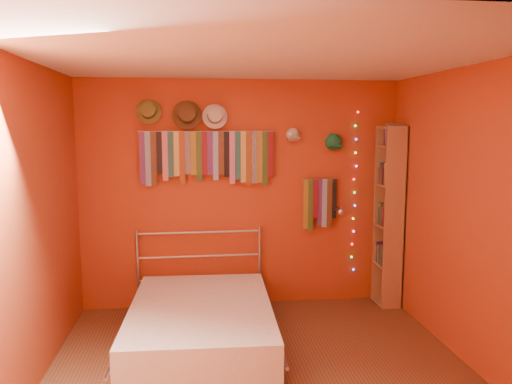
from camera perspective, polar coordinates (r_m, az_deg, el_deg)
name	(u,v)px	position (r m, az deg, el deg)	size (l,w,h in m)	color
ground	(263,381)	(4.23, 0.83, -20.75)	(3.50, 3.50, 0.00)	brown
back_wall	(242,194)	(5.51, -1.65, -0.26)	(3.50, 0.02, 2.50)	#953618
right_wall	(479,221)	(4.39, 24.17, -3.00)	(0.02, 3.50, 2.50)	#953618
left_wall	(22,232)	(3.96, -25.19, -4.17)	(0.02, 3.50, 2.50)	#953618
ceiling	(264,57)	(3.75, 0.90, 15.16)	(3.50, 3.50, 0.02)	white
tie_rack	(208,155)	(5.38, -5.51, 4.23)	(1.45, 0.03, 0.60)	#A9A9AE
small_tie_rack	(320,201)	(5.61, 7.29, -1.07)	(0.40, 0.03, 0.59)	#A9A9AE
fedora_olive	(148,111)	(5.36, -12.21, 9.05)	(0.26, 0.14, 0.26)	brown
fedora_brown	(187,114)	(5.33, -7.88, 8.81)	(0.31, 0.17, 0.31)	#4E351B
fedora_white	(215,116)	(5.34, -4.70, 8.69)	(0.27, 0.14, 0.26)	beige
cap_white	(293,134)	(5.48, 4.21, 6.58)	(0.16, 0.20, 0.16)	beige
cap_green	(333,142)	(5.59, 8.82, 5.66)	(0.18, 0.23, 0.18)	#197346
fairy_lights	(354,193)	(5.73, 11.19, -0.06)	(0.06, 0.02, 1.82)	#FF3333
reading_lamp	(340,211)	(5.49, 9.55, -2.18)	(0.08, 0.32, 0.10)	#A9A9AE
bookshelf	(392,215)	(5.73, 15.33, -2.57)	(0.25, 0.34, 2.00)	#AA794D
bed	(201,323)	(4.74, -6.29, -14.68)	(1.43, 1.89, 0.90)	#A9A9AE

